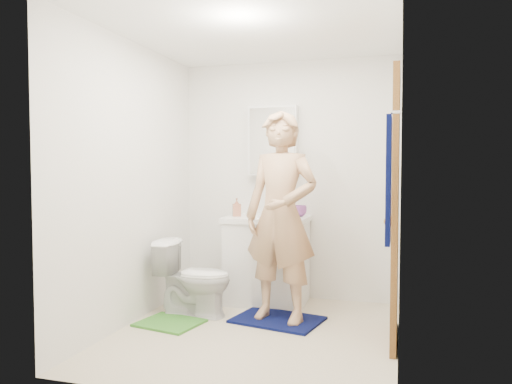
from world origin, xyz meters
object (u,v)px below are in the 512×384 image
Objects in this scene: vanity_cabinet at (267,262)px; soap_dispenser at (237,207)px; towel at (389,180)px; toilet at (194,278)px; man at (281,216)px; toothbrush_cup at (300,211)px; medicine_cabinet at (273,141)px.

vanity_cabinet is 4.47× the size of soap_dispenser.
soap_dispenser is at bearing 135.78° from towel.
man reaches higher than toilet.
man reaches higher than towel.
man is (-0.03, -0.69, 0.01)m from toothbrush_cup.
vanity_cabinet is 1.22m from medicine_cabinet.
towel is 1.86m from toothbrush_cup.
medicine_cabinet is at bearing 161.12° from toothbrush_cup.
vanity_cabinet is 1.14× the size of medicine_cabinet.
towel reaches higher than toothbrush_cup.
towel is at bearing -55.39° from medicine_cabinet.
soap_dispenser is at bearing -164.42° from toothbrush_cup.
man is (0.27, -0.57, 0.52)m from vanity_cabinet.
vanity_cabinet is 1.00× the size of towel.
toilet is at bearing -131.30° from vanity_cabinet.
toothbrush_cup is 0.08× the size of man.
toothbrush_cup is (0.30, -0.10, -0.70)m from medicine_cabinet.
medicine_cabinet reaches higher than towel.
towel is 2.13m from toilet.
man is (0.57, -0.53, -0.02)m from soap_dispenser.
towel is at bearing -44.22° from soap_dispenser.
towel is 1.33m from man.
towel reaches higher than toilet.
man reaches higher than toothbrush_cup.
soap_dispenser reaches higher than vanity_cabinet.
man is at bearing 134.77° from towel.
toothbrush_cup reaches higher than vanity_cabinet.
toilet is at bearing 152.38° from towel.
soap_dispenser is at bearing -24.91° from toilet.
towel is at bearing -33.49° from man.
medicine_cabinet is at bearing 124.61° from towel.
medicine_cabinet is at bearing 41.97° from soap_dispenser.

